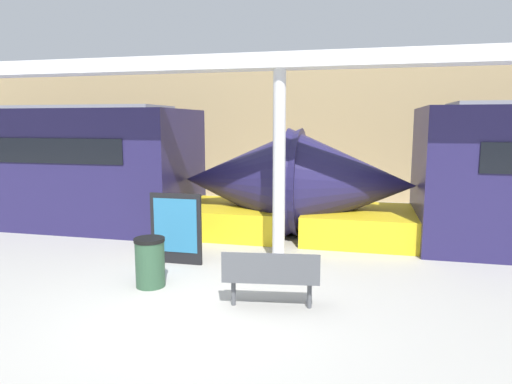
% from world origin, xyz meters
% --- Properties ---
extents(ground_plane, '(60.00, 60.00, 0.00)m').
position_xyz_m(ground_plane, '(0.00, 0.00, 0.00)').
color(ground_plane, '#B2AFA8').
extents(station_wall, '(56.00, 0.20, 5.00)m').
position_xyz_m(station_wall, '(0.00, 10.58, 2.50)').
color(station_wall, tan).
rests_on(station_wall, ground_plane).
extents(train_right, '(15.70, 2.93, 3.20)m').
position_xyz_m(train_right, '(-7.07, 5.04, 1.50)').
color(train_right, '#231E4C').
rests_on(train_right, ground_plane).
extents(bench_near, '(1.48, 0.63, 0.89)m').
position_xyz_m(bench_near, '(1.07, 0.47, 0.53)').
color(bench_near, '#4C4F54').
rests_on(bench_near, ground_plane).
extents(trash_bin, '(0.52, 0.52, 0.84)m').
position_xyz_m(trash_bin, '(-1.12, 0.92, 0.42)').
color(trash_bin, '#2D5138').
rests_on(trash_bin, ground_plane).
extents(poster_board, '(1.05, 0.07, 1.40)m').
position_xyz_m(poster_board, '(-1.19, 2.22, 0.71)').
color(poster_board, black).
rests_on(poster_board, ground_plane).
extents(support_column_near, '(0.24, 0.24, 3.75)m').
position_xyz_m(support_column_near, '(0.75, 2.76, 1.88)').
color(support_column_near, silver).
rests_on(support_column_near, ground_plane).
extents(canopy_beam, '(28.00, 0.60, 0.28)m').
position_xyz_m(canopy_beam, '(0.75, 2.76, 3.89)').
color(canopy_beam, silver).
rests_on(canopy_beam, support_column_near).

